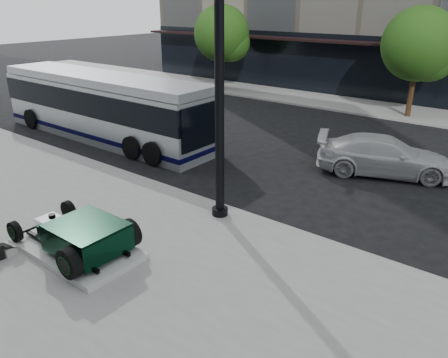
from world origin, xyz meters
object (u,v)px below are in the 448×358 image
Objects in this scene: hot_rod at (82,235)px; white_sedan at (384,156)px; transit_bus at (103,106)px; lamppost at (219,79)px.

white_sedan is at bearing 70.08° from hot_rod.
hot_rod is at bearing -40.69° from transit_bus.
transit_bus is at bearing 161.23° from lamppost.
white_sedan is (2.53, 6.58, -3.40)m from lamppost.
transit_bus is (-8.20, 7.05, 0.79)m from hot_rod.
lamppost is 10.31m from transit_bus.
transit_bus is 12.47m from white_sedan.
hot_rod is 10.84m from transit_bus.
hot_rod is at bearing -107.91° from lamppost.
lamppost reaches higher than white_sedan.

